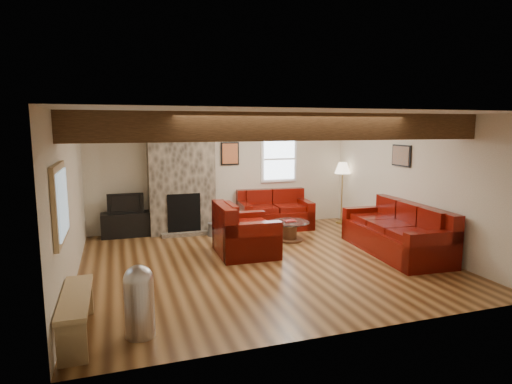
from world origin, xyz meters
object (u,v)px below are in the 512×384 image
armchair_red (246,229)px  floor_lamp (343,171)px  coffee_table (290,231)px  loveseat (275,210)px  tv_cabinet (126,224)px  television (125,203)px  sofa_three (395,229)px

armchair_red → floor_lamp: (2.95, 1.72, 0.78)m
coffee_table → floor_lamp: size_ratio=0.55×
armchair_red → coffee_table: armchair_red is taller
loveseat → tv_cabinet: bearing=178.9°
loveseat → armchair_red: armchair_red is taller
coffee_table → tv_cabinet: tv_cabinet is taller
coffee_table → armchair_red: bearing=-151.9°
tv_cabinet → television: 0.47m
sofa_three → tv_cabinet: bearing=-117.3°
armchair_red → coffee_table: (1.13, 0.60, -0.27)m
sofa_three → coffee_table: size_ratio=2.92×
tv_cabinet → floor_lamp: 5.09m
sofa_three → loveseat: size_ratio=1.45×
sofa_three → floor_lamp: (0.32, 2.53, 0.80)m
coffee_table → floor_lamp: floor_lamp is taller
armchair_red → tv_cabinet: armchair_red is taller
sofa_three → floor_lamp: size_ratio=1.60×
loveseat → floor_lamp: (1.73, 0.02, 0.82)m
loveseat → television: bearing=178.9°
sofa_three → armchair_red: armchair_red is taller
armchair_red → floor_lamp: size_ratio=0.79×
tv_cabinet → sofa_three: bearing=-31.0°
armchair_red → television: bearing=46.9°
armchair_red → coffee_table: size_ratio=1.44×
armchair_red → coffee_table: bearing=-60.5°
television → coffee_table: bearing=-23.8°
coffee_table → television: television is taller
coffee_table → floor_lamp: (1.82, 1.12, 1.06)m
loveseat → armchair_red: bearing=-121.4°
sofa_three → television: 5.45m
floor_lamp → tv_cabinet: bearing=176.8°
loveseat → armchair_red: (-1.21, -1.70, 0.04)m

